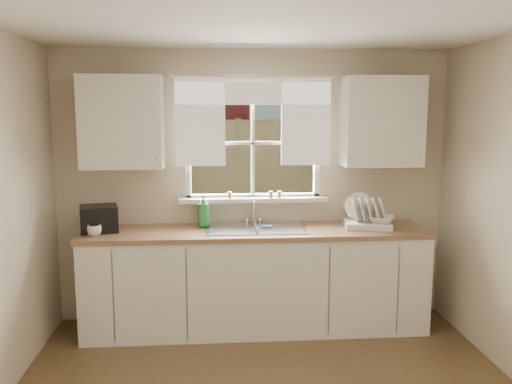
{
  "coord_description": "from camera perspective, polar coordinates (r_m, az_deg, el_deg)",
  "views": [
    {
      "loc": [
        -0.36,
        -2.97,
        1.97
      ],
      "look_at": [
        0.0,
        1.65,
        1.25
      ],
      "focal_mm": 38.0,
      "sensor_mm": 36.0,
      "label": 1
    }
  ],
  "objects": [
    {
      "name": "black_appliance",
      "position": [
        4.88,
        -16.2,
        -2.7
      ],
      "size": [
        0.36,
        0.33,
        0.23
      ],
      "primitive_type": "cube",
      "rotation": [
        0.0,
        0.0,
        0.23
      ],
      "color": "black",
      "rests_on": "countertop"
    },
    {
      "name": "bowl",
      "position": [
        4.94,
        13.03,
        -2.8
      ],
      "size": [
        0.31,
        0.31,
        0.06
      ],
      "primitive_type": "imported",
      "rotation": [
        0.0,
        0.0,
        -0.32
      ],
      "color": "white",
      "rests_on": "dish_rack"
    },
    {
      "name": "base_cabinets",
      "position": [
        4.91,
        -0.03,
        -9.39
      ],
      "size": [
        3.0,
        0.62,
        0.87
      ],
      "primitive_type": "cube",
      "color": "white",
      "rests_on": "ground"
    },
    {
      "name": "ceiling",
      "position": [
        3.04,
        2.57,
        18.88
      ],
      "size": [
        3.6,
        4.0,
        0.02
      ],
      "primitive_type": "cube",
      "color": "silver",
      "rests_on": "room_walls"
    },
    {
      "name": "dish_rack",
      "position": [
        4.95,
        11.62,
        -2.72
      ],
      "size": [
        0.44,
        0.36,
        0.3
      ],
      "color": "white",
      "rests_on": "countertop"
    },
    {
      "name": "room_walls",
      "position": [
        3.02,
        2.56,
        -5.23
      ],
      "size": [
        3.62,
        4.02,
        2.5
      ],
      "color": "beige",
      "rests_on": "ground"
    },
    {
      "name": "wall_outlet",
      "position": [
        5.18,
        9.45,
        -1.17
      ],
      "size": [
        0.08,
        0.01,
        0.12
      ],
      "primitive_type": "cube",
      "color": "beige",
      "rests_on": "room_walls"
    },
    {
      "name": "backyard",
      "position": [
        11.52,
        0.24,
        16.26
      ],
      "size": [
        20.0,
        10.0,
        6.13
      ],
      "color": "#335421",
      "rests_on": "ground"
    },
    {
      "name": "upper_cabinet_left",
      "position": [
        4.86,
        -13.92,
        7.16
      ],
      "size": [
        0.7,
        0.33,
        0.8
      ],
      "primitive_type": "cube",
      "color": "white",
      "rests_on": "room_walls"
    },
    {
      "name": "saucer",
      "position": [
        4.84,
        -16.81,
        -4.14
      ],
      "size": [
        0.15,
        0.15,
        0.01
      ],
      "primitive_type": "cylinder",
      "color": "white",
      "rests_on": "countertop"
    },
    {
      "name": "soap_bottle_b",
      "position": [
        4.91,
        -5.54,
        -2.4
      ],
      "size": [
        0.11,
        0.11,
        0.21
      ],
      "primitive_type": "imported",
      "rotation": [
        0.0,
        0.0,
        0.14
      ],
      "color": "#2D5FAC",
      "rests_on": "countertop"
    },
    {
      "name": "sink",
      "position": [
        4.83,
        -0.06,
        -4.72
      ],
      "size": [
        0.88,
        0.52,
        0.4
      ],
      "color": "#B7B7BC",
      "rests_on": "countertop"
    },
    {
      "name": "curtains",
      "position": [
        4.93,
        -0.28,
        8.41
      ],
      "size": [
        1.5,
        0.03,
        0.81
      ],
      "color": "white",
      "rests_on": "room_walls"
    },
    {
      "name": "window",
      "position": [
        5.01,
        -0.31,
        3.28
      ],
      "size": [
        1.38,
        0.16,
        1.06
      ],
      "color": "white",
      "rests_on": "room_walls"
    },
    {
      "name": "soap_bottle_c",
      "position": [
        4.91,
        -5.54,
        -2.73
      ],
      "size": [
        0.13,
        0.13,
        0.16
      ],
      "primitive_type": "imported",
      "rotation": [
        0.0,
        0.0,
        0.04
      ],
      "color": "beige",
      "rests_on": "countertop"
    },
    {
      "name": "countertop",
      "position": [
        4.79,
        -0.03,
        -4.21
      ],
      "size": [
        3.04,
        0.65,
        0.04
      ],
      "primitive_type": "cube",
      "color": "#8B6545",
      "rests_on": "base_cabinets"
    },
    {
      "name": "upper_cabinet_right",
      "position": [
        5.03,
        13.13,
        7.24
      ],
      "size": [
        0.7,
        0.33,
        0.8
      ],
      "primitive_type": "cube",
      "color": "white",
      "rests_on": "room_walls"
    },
    {
      "name": "soap_bottle_a",
      "position": [
        4.88,
        -5.56,
        -1.98
      ],
      "size": [
        0.14,
        0.15,
        0.3
      ],
      "primitive_type": "imported",
      "rotation": [
        0.0,
        0.0,
        0.33
      ],
      "color": "#298039",
      "rests_on": "countertop"
    },
    {
      "name": "sill_jars",
      "position": [
        4.99,
        0.43,
        -0.28
      ],
      "size": [
        0.5,
        0.04,
        0.06
      ],
      "color": "brown",
      "rests_on": "window"
    },
    {
      "name": "cup",
      "position": [
        4.74,
        -16.64,
        -3.9
      ],
      "size": [
        0.15,
        0.15,
        0.09
      ],
      "primitive_type": "imported",
      "rotation": [
        0.0,
        0.0,
        -0.37
      ],
      "color": "silver",
      "rests_on": "countertop"
    }
  ]
}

